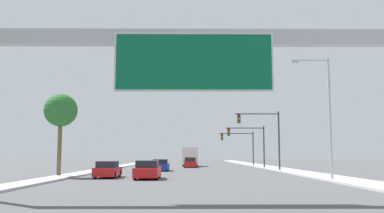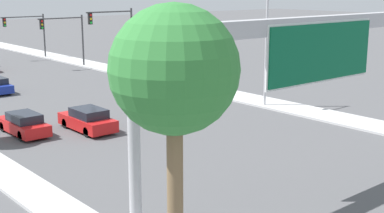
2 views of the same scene
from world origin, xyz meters
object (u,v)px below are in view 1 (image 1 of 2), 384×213
Objects in this scene: traffic_light_near_intersection at (265,130)px; traffic_light_far_intersection at (241,142)px; palm_tree_background at (61,111)px; truck_box_primary at (190,157)px; car_mid_right at (161,165)px; sign_gantry at (194,58)px; street_lamp_right at (325,107)px; car_mid_left at (190,163)px; traffic_light_mid_block at (251,139)px; car_near_left at (108,170)px; car_far_left at (148,170)px.

traffic_light_near_intersection reaches higher than traffic_light_far_intersection.
truck_box_primary is at bearing 70.68° from palm_tree_background.
traffic_light_far_intersection is at bearing 58.20° from car_mid_right.
street_lamp_right is at bearing 50.92° from sign_gantry.
car_mid_left is 6.99m from truck_box_primary.
traffic_light_mid_block is at bearing 47.90° from palm_tree_background.
palm_tree_background is at bearing 122.53° from sign_gantry.
car_mid_left is at bearing 66.02° from palm_tree_background.
car_near_left is at bearing -103.73° from car_mid_right.
car_far_left is 14.54m from street_lamp_right.
traffic_light_mid_block is at bearing 91.44° from traffic_light_near_intersection.
car_mid_left is 1.00× the size of car_far_left.
sign_gantry is 4.48× the size of car_mid_left.
car_mid_right is at bearing 90.00° from car_far_left.
traffic_light_near_intersection is at bearing -88.56° from traffic_light_mid_block.
traffic_light_near_intersection is 0.95× the size of palm_tree_background.
car_mid_right is (-3.50, -12.84, -0.05)m from car_mid_left.
truck_box_primary is at bearing 84.43° from car_far_left.
traffic_light_far_intersection reaches higher than car_near_left.
car_near_left is at bearing 165.53° from street_lamp_right.
car_far_left is 0.63× the size of truck_box_primary.
traffic_light_near_intersection reaches higher than car_mid_left.
car_mid_right is 0.95× the size of car_near_left.
car_near_left is (-7.00, -27.16, -0.04)m from car_mid_left.
car_near_left reaches higher than car_mid_right.
street_lamp_right is at bearing -54.19° from car_mid_right.
traffic_light_mid_block is at bearing 78.10° from sign_gantry.
truck_box_primary is (3.50, 35.89, 0.85)m from car_far_left.
sign_gantry is 51.03m from truck_box_primary.
car_near_left is at bearing -16.46° from palm_tree_background.
car_mid_right is 12.88m from traffic_light_near_intersection.
traffic_light_near_intersection is 10.02m from traffic_light_mid_block.
sign_gantry is 44.22m from car_mid_left.
sign_gantry is 18.99m from car_near_left.
car_far_left is 28.08m from traffic_light_mid_block.
car_mid_right is at bearing -142.77° from traffic_light_mid_block.
car_mid_left is 16.76m from traffic_light_near_intersection.
street_lamp_right reaches higher than traffic_light_far_intersection.
truck_box_primary is 0.99× the size of palm_tree_background.
sign_gantry is 2.94× the size of traffic_light_near_intersection.
traffic_light_near_intersection is (8.70, -20.70, 3.14)m from truck_box_primary.
car_mid_left is at bearing 156.00° from traffic_light_mid_block.
car_mid_right is 15.39m from traffic_light_mid_block.
car_near_left is 0.65× the size of traffic_light_near_intersection.
traffic_light_far_intersection is at bearing 80.56° from sign_gantry.
traffic_light_mid_block is 0.81× the size of palm_tree_background.
palm_tree_background is (-19.94, -22.07, 1.67)m from traffic_light_mid_block.
sign_gantry is 2.81× the size of truck_box_primary.
car_near_left is 34.82m from truck_box_primary.
car_near_left is 0.49× the size of street_lamp_right.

